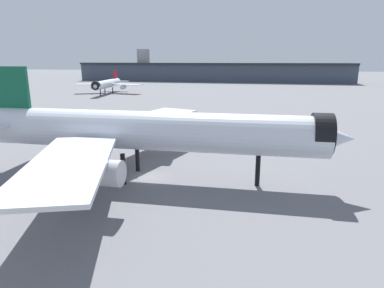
% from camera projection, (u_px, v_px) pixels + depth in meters
% --- Properties ---
extents(ground, '(900.00, 900.00, 0.00)m').
position_uv_depth(ground, '(150.00, 178.00, 47.52)').
color(ground, slate).
extents(airliner_near_gate, '(54.70, 50.05, 15.53)m').
position_uv_depth(airliner_near_gate, '(143.00, 131.00, 45.65)').
color(airliner_near_gate, silver).
rests_on(airliner_near_gate, ground).
extents(airliner_far_taxiway, '(33.39, 36.87, 10.84)m').
position_uv_depth(airliner_far_taxiway, '(107.00, 84.00, 160.94)').
color(airliner_far_taxiway, silver).
rests_on(airliner_far_taxiway, ground).
extents(terminal_building, '(202.60, 32.92, 23.99)m').
position_uv_depth(terminal_building, '(209.00, 72.00, 252.99)').
color(terminal_building, '#3D4756').
rests_on(terminal_building, ground).
extents(baggage_cart_trailing, '(1.97, 2.42, 1.82)m').
position_uv_depth(baggage_cart_trailing, '(291.00, 141.00, 64.62)').
color(baggage_cart_trailing, black).
rests_on(baggage_cart_trailing, ground).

